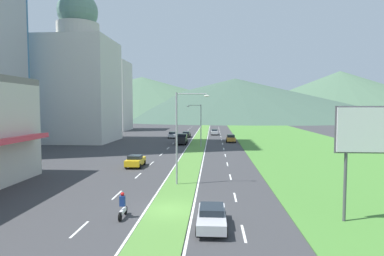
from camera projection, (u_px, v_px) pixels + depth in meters
name	position (u px, v px, depth m)	size (l,w,h in m)	color
ground_plane	(169.00, 210.00, 24.24)	(600.00, 600.00, 0.00)	#38383A
grass_median	(201.00, 136.00, 83.97)	(3.20, 240.00, 0.06)	#518438
grass_verge_right	(282.00, 137.00, 82.61)	(24.00, 240.00, 0.06)	#477F33
lane_dash_left_2	(80.00, 229.00, 20.48)	(0.16, 2.80, 0.01)	silver
lane_dash_left_3	(117.00, 195.00, 28.39)	(0.16, 2.80, 0.01)	silver
lane_dash_left_4	(138.00, 176.00, 36.30)	(0.16, 2.80, 0.01)	silver
lane_dash_left_5	(152.00, 163.00, 44.20)	(0.16, 2.80, 0.01)	silver
lane_dash_left_6	(161.00, 155.00, 52.11)	(0.16, 2.80, 0.01)	silver
lane_dash_left_7	(168.00, 148.00, 60.02)	(0.16, 2.80, 0.01)	silver
lane_dash_left_8	(173.00, 143.00, 67.93)	(0.16, 2.80, 0.01)	silver
lane_dash_left_9	(178.00, 140.00, 75.84)	(0.16, 2.80, 0.01)	silver
lane_dash_left_10	(181.00, 136.00, 83.75)	(0.16, 2.80, 0.01)	silver
lane_dash_left_11	(184.00, 134.00, 91.66)	(0.16, 2.80, 0.01)	silver
lane_dash_left_12	(186.00, 132.00, 99.56)	(0.16, 2.80, 0.01)	silver
lane_dash_left_13	(188.00, 130.00, 107.47)	(0.16, 2.80, 0.01)	silver
lane_dash_left_14	(190.00, 128.00, 115.38)	(0.16, 2.80, 0.01)	silver
lane_dash_left_15	(192.00, 127.00, 123.29)	(0.16, 2.80, 0.01)	silver
lane_dash_right_2	(244.00, 233.00, 19.80)	(0.16, 2.80, 0.01)	silver
lane_dash_right_3	(235.00, 197.00, 27.71)	(0.16, 2.80, 0.01)	silver
lane_dash_right_4	(230.00, 177.00, 35.62)	(0.16, 2.80, 0.01)	silver
lane_dash_right_5	(227.00, 164.00, 43.53)	(0.16, 2.80, 0.01)	silver
lane_dash_right_6	(225.00, 155.00, 51.44)	(0.16, 2.80, 0.01)	silver
lane_dash_right_7	(224.00, 149.00, 59.35)	(0.16, 2.80, 0.01)	silver
lane_dash_right_8	(223.00, 144.00, 67.25)	(0.16, 2.80, 0.01)	silver
lane_dash_right_9	(222.00, 140.00, 75.16)	(0.16, 2.80, 0.01)	silver
lane_dash_right_10	(221.00, 137.00, 83.07)	(0.16, 2.80, 0.01)	silver
lane_dash_right_11	(220.00, 134.00, 90.98)	(0.16, 2.80, 0.01)	silver
lane_dash_right_12	(220.00, 132.00, 98.89)	(0.16, 2.80, 0.01)	silver
lane_dash_right_13	(219.00, 130.00, 106.80)	(0.16, 2.80, 0.01)	silver
lane_dash_right_14	(219.00, 128.00, 114.71)	(0.16, 2.80, 0.01)	silver
lane_dash_right_15	(219.00, 127.00, 122.61)	(0.16, 2.80, 0.01)	silver
edge_line_median_left	(194.00, 136.00, 84.09)	(0.16, 240.00, 0.01)	silver
edge_line_median_right	(208.00, 136.00, 83.86)	(0.16, 240.00, 0.01)	silver
domed_building	(79.00, 80.00, 71.33)	(14.70, 14.70, 32.37)	silver
midrise_colored	(109.00, 96.00, 105.31)	(12.22, 12.22, 22.03)	silver
hill_far_left	(142.00, 97.00, 260.45)	(226.34, 226.34, 31.07)	#47664C
hill_far_center	(235.00, 98.00, 242.03)	(226.58, 226.58, 28.27)	#3D5647
hill_far_right	(340.00, 93.00, 302.06)	(211.13, 211.13, 40.31)	#47664C
street_lamp_near	(181.00, 131.00, 31.80)	(3.28, 0.50, 9.05)	#99999E
street_lamp_mid	(199.00, 122.00, 61.94)	(2.82, 0.37, 8.06)	#99999E
billboard_roadside	(371.00, 136.00, 21.28)	(4.60, 0.28, 7.72)	#4C4C51
car_0	(186.00, 134.00, 81.71)	(2.02, 4.34, 1.43)	black
car_1	(135.00, 161.00, 41.62)	(2.00, 4.10, 1.50)	yellow
car_3	(231.00, 138.00, 70.71)	(1.99, 4.37, 1.59)	#C6842D
car_4	(212.00, 217.00, 20.73)	(1.90, 4.49, 1.35)	#B2B2B7
car_5	(173.00, 135.00, 79.84)	(1.90, 4.08, 1.52)	silver
car_6	(215.00, 132.00, 88.60)	(1.96, 4.41, 1.49)	#B2B2B7
pickup_truck_0	(182.00, 139.00, 66.98)	(2.18, 5.40, 2.00)	black
motorcycle_rider	(123.00, 207.00, 22.53)	(0.36, 2.00, 1.80)	black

